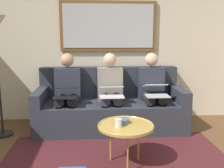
# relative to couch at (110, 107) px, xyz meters

# --- Properties ---
(wall_rear) EXTENTS (6.00, 0.12, 2.60)m
(wall_rear) POSITION_rel_couch_xyz_m (0.00, -0.48, 0.99)
(wall_rear) COLOR beige
(wall_rear) RESTS_ON ground_plane
(area_rug) EXTENTS (2.60, 1.80, 0.01)m
(area_rug) POSITION_rel_couch_xyz_m (0.00, 1.27, -0.31)
(area_rug) COLOR #4C1E23
(area_rug) RESTS_ON ground_plane
(couch) EXTENTS (2.20, 0.90, 0.90)m
(couch) POSITION_rel_couch_xyz_m (0.00, 0.00, 0.00)
(couch) COLOR #2D333D
(couch) RESTS_ON ground_plane
(framed_mirror) EXTENTS (1.55, 0.05, 0.79)m
(framed_mirror) POSITION_rel_couch_xyz_m (0.00, -0.39, 1.24)
(framed_mirror) COLOR brown
(coffee_table) EXTENTS (0.61, 0.61, 0.46)m
(coffee_table) POSITION_rel_couch_xyz_m (-0.09, 1.22, 0.13)
(coffee_table) COLOR tan
(coffee_table) RESTS_ON ground_plane
(cup) EXTENTS (0.07, 0.07, 0.09)m
(cup) POSITION_rel_couch_xyz_m (-0.01, 1.27, 0.18)
(cup) COLOR silver
(cup) RESTS_ON coffee_table
(bowl) EXTENTS (0.15, 0.15, 0.05)m
(bowl) POSITION_rel_couch_xyz_m (-0.06, 1.15, 0.16)
(bowl) COLOR slate
(bowl) RESTS_ON coffee_table
(person_left) EXTENTS (0.38, 0.58, 1.14)m
(person_left) POSITION_rel_couch_xyz_m (-0.64, 0.07, 0.30)
(person_left) COLOR #2D3342
(person_left) RESTS_ON couch
(laptop_silver) EXTENTS (0.33, 0.38, 0.16)m
(laptop_silver) POSITION_rel_couch_xyz_m (-0.64, 0.30, 0.32)
(laptop_silver) COLOR silver
(person_middle) EXTENTS (0.38, 0.58, 1.14)m
(person_middle) POSITION_rel_couch_xyz_m (0.00, 0.07, 0.30)
(person_middle) COLOR gray
(person_middle) RESTS_ON couch
(laptop_white) EXTENTS (0.34, 0.34, 0.14)m
(laptop_white) POSITION_rel_couch_xyz_m (0.00, 0.32, 0.32)
(laptop_white) COLOR white
(person_right) EXTENTS (0.38, 0.58, 1.14)m
(person_right) POSITION_rel_couch_xyz_m (0.64, 0.07, 0.30)
(person_right) COLOR #2D3342
(person_right) RESTS_ON couch
(laptop_black) EXTENTS (0.32, 0.32, 0.14)m
(laptop_black) POSITION_rel_couch_xyz_m (0.64, 0.32, 0.31)
(laptop_black) COLOR black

